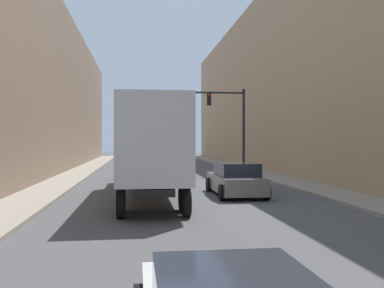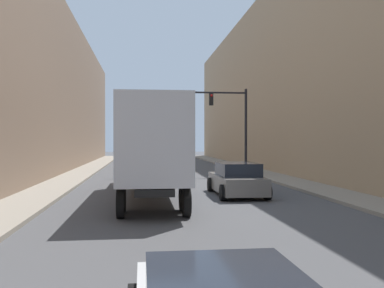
# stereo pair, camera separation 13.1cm
# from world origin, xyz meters

# --- Properties ---
(sidewalk_right) EXTENTS (2.24, 80.00, 0.15)m
(sidewalk_right) POSITION_xyz_m (6.89, 30.00, 0.07)
(sidewalk_right) COLOR gray
(sidewalk_right) RESTS_ON ground
(sidewalk_left) EXTENTS (2.24, 80.00, 0.15)m
(sidewalk_left) POSITION_xyz_m (-6.89, 30.00, 0.07)
(sidewalk_left) COLOR gray
(sidewalk_left) RESTS_ON ground
(building_right) EXTENTS (6.00, 80.00, 15.23)m
(building_right) POSITION_xyz_m (11.01, 30.00, 7.62)
(building_right) COLOR tan
(building_right) RESTS_ON ground
(building_left) EXTENTS (6.00, 80.00, 13.30)m
(building_left) POSITION_xyz_m (-11.01, 30.00, 6.65)
(building_left) COLOR #846B56
(building_left) RESTS_ON ground
(semi_truck) EXTENTS (2.51, 14.28, 4.15)m
(semi_truck) POSITION_xyz_m (-1.82, 20.72, 2.32)
(semi_truck) COLOR silver
(semi_truck) RESTS_ON ground
(suv_car) EXTENTS (2.20, 4.71, 1.55)m
(suv_car) POSITION_xyz_m (2.24, 20.32, 0.74)
(suv_car) COLOR slate
(suv_car) RESTS_ON ground
(traffic_signal_gantry) EXTENTS (8.07, 0.35, 6.49)m
(traffic_signal_gantry) POSITION_xyz_m (3.64, 32.22, 4.57)
(traffic_signal_gantry) COLOR black
(traffic_signal_gantry) RESTS_ON ground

